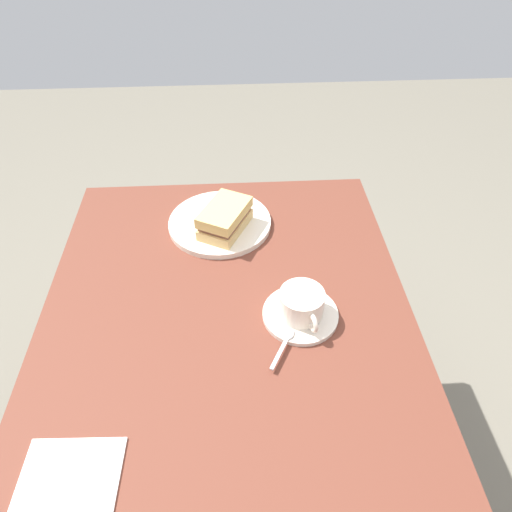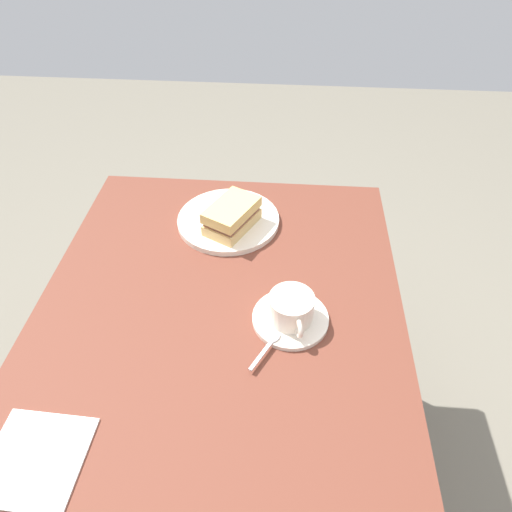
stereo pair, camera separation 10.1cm
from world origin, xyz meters
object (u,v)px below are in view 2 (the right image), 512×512
(sandwich_front, at_px, (233,216))
(coffee_cup, at_px, (291,308))
(napkin, at_px, (35,459))
(spoon, at_px, (269,344))
(coffee_saucer, at_px, (290,319))
(sandwich_plate, at_px, (228,220))
(dining_table, at_px, (210,419))

(sandwich_front, height_order, coffee_cup, sandwich_front)
(sandwich_front, bearing_deg, coffee_cup, -151.62)
(sandwich_front, height_order, napkin, sandwich_front)
(spoon, height_order, napkin, spoon)
(coffee_saucer, relative_size, spoon, 1.63)
(sandwich_plate, relative_size, coffee_saucer, 1.65)
(dining_table, distance_m, sandwich_front, 0.45)
(dining_table, xyz_separation_m, coffee_cup, (0.15, -0.15, 0.16))
(sandwich_plate, bearing_deg, napkin, 159.44)
(napkin, bearing_deg, coffee_saucer, -51.55)
(spoon, bearing_deg, sandwich_front, 17.61)
(dining_table, bearing_deg, napkin, 122.14)
(sandwich_plate, xyz_separation_m, napkin, (-0.60, 0.23, -0.01))
(sandwich_plate, height_order, napkin, sandwich_plate)
(coffee_cup, bearing_deg, spoon, 150.99)
(dining_table, relative_size, sandwich_plate, 5.08)
(sandwich_front, distance_m, napkin, 0.62)
(dining_table, height_order, spoon, spoon)
(spoon, bearing_deg, dining_table, 128.38)
(dining_table, distance_m, sandwich_plate, 0.47)
(napkin, bearing_deg, dining_table, -57.86)
(sandwich_front, bearing_deg, coffee_saucer, -151.56)
(coffee_saucer, relative_size, napkin, 1.00)
(spoon, bearing_deg, napkin, 124.19)
(sandwich_plate, height_order, spoon, spoon)
(coffee_cup, relative_size, napkin, 0.75)
(coffee_saucer, bearing_deg, napkin, 128.45)
(napkin, bearing_deg, coffee_cup, -51.71)
(coffee_cup, bearing_deg, coffee_saucer, 16.71)
(sandwich_front, xyz_separation_m, napkin, (-0.57, 0.24, -0.04))
(spoon, distance_m, napkin, 0.42)
(coffee_saucer, relative_size, coffee_cup, 1.34)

